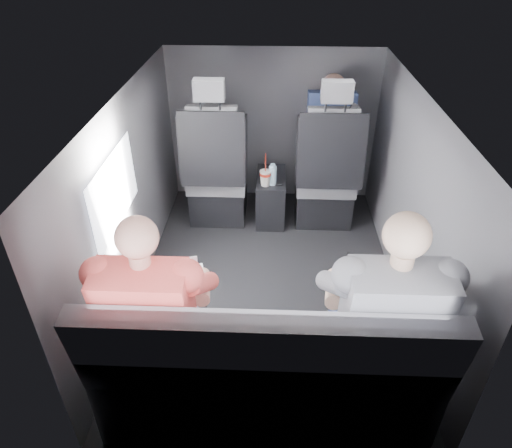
{
  "coord_description": "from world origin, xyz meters",
  "views": [
    {
      "loc": [
        0.02,
        -2.52,
        2.17
      ],
      "look_at": [
        -0.09,
        -0.05,
        0.53
      ],
      "focal_mm": 32.0,
      "sensor_mm": 36.0,
      "label": 1
    }
  ],
  "objects_px": {
    "front_seat_left": "(217,177)",
    "center_console": "(271,197)",
    "laptop_white": "(169,284)",
    "laptop_black": "(372,286)",
    "front_seat_right": "(325,180)",
    "passenger_rear_right": "(381,316)",
    "passenger_rear_left": "(158,312)",
    "rear_bench": "(265,376)",
    "passenger_front_right": "(329,128)",
    "water_bottle": "(273,175)",
    "soda_cup": "(265,177)"
  },
  "relations": [
    {
      "from": "front_seat_left",
      "to": "rear_bench",
      "type": "relative_size",
      "value": 0.79
    },
    {
      "from": "passenger_rear_left",
      "to": "laptop_white",
      "type": "bearing_deg",
      "value": 84.95
    },
    {
      "from": "front_seat_left",
      "to": "soda_cup",
      "type": "relative_size",
      "value": 4.54
    },
    {
      "from": "passenger_rear_right",
      "to": "rear_bench",
      "type": "bearing_deg",
      "value": -169.95
    },
    {
      "from": "passenger_rear_right",
      "to": "passenger_rear_left",
      "type": "bearing_deg",
      "value": 179.96
    },
    {
      "from": "front_seat_right",
      "to": "laptop_white",
      "type": "bearing_deg",
      "value": -120.46
    },
    {
      "from": "soda_cup",
      "to": "laptop_white",
      "type": "height_order",
      "value": "laptop_white"
    },
    {
      "from": "laptop_white",
      "to": "front_seat_right",
      "type": "bearing_deg",
      "value": 59.54
    },
    {
      "from": "front_seat_left",
      "to": "soda_cup",
      "type": "distance_m",
      "value": 0.43
    },
    {
      "from": "front_seat_right",
      "to": "rear_bench",
      "type": "xyz_separation_m",
      "value": [
        -0.45,
        -1.9,
        -0.09
      ]
    },
    {
      "from": "rear_bench",
      "to": "soda_cup",
      "type": "bearing_deg",
      "value": 91.45
    },
    {
      "from": "front_seat_right",
      "to": "passenger_front_right",
      "type": "distance_m",
      "value": 0.43
    },
    {
      "from": "laptop_black",
      "to": "laptop_white",
      "type": "bearing_deg",
      "value": -178.4
    },
    {
      "from": "front_seat_left",
      "to": "soda_cup",
      "type": "bearing_deg",
      "value": -15.8
    },
    {
      "from": "center_console",
      "to": "water_bottle",
      "type": "distance_m",
      "value": 0.31
    },
    {
      "from": "rear_bench",
      "to": "laptop_white",
      "type": "height_order",
      "value": "rear_bench"
    },
    {
      "from": "water_bottle",
      "to": "passenger_front_right",
      "type": "relative_size",
      "value": 0.24
    },
    {
      "from": "front_seat_left",
      "to": "laptop_white",
      "type": "height_order",
      "value": "front_seat_left"
    },
    {
      "from": "front_seat_right",
      "to": "center_console",
      "type": "distance_m",
      "value": 0.49
    },
    {
      "from": "front_seat_left",
      "to": "water_bottle",
      "type": "distance_m",
      "value": 0.48
    },
    {
      "from": "front_seat_right",
      "to": "passenger_rear_right",
      "type": "bearing_deg",
      "value": -87.36
    },
    {
      "from": "rear_bench",
      "to": "front_seat_right",
      "type": "bearing_deg",
      "value": 76.69
    },
    {
      "from": "center_console",
      "to": "passenger_rear_right",
      "type": "bearing_deg",
      "value": -73.9
    },
    {
      "from": "front_seat_left",
      "to": "center_console",
      "type": "height_order",
      "value": "front_seat_left"
    },
    {
      "from": "laptop_white",
      "to": "laptop_black",
      "type": "relative_size",
      "value": 0.86
    },
    {
      "from": "front_seat_right",
      "to": "center_console",
      "type": "height_order",
      "value": "front_seat_right"
    },
    {
      "from": "front_seat_left",
      "to": "passenger_front_right",
      "type": "bearing_deg",
      "value": 15.56
    },
    {
      "from": "water_bottle",
      "to": "passenger_front_right",
      "type": "xyz_separation_m",
      "value": [
        0.46,
        0.35,
        0.26
      ]
    },
    {
      "from": "soda_cup",
      "to": "passenger_front_right",
      "type": "relative_size",
      "value": 0.37
    },
    {
      "from": "rear_bench",
      "to": "water_bottle",
      "type": "height_order",
      "value": "rear_bench"
    },
    {
      "from": "front_seat_left",
      "to": "center_console",
      "type": "distance_m",
      "value": 0.49
    },
    {
      "from": "front_seat_right",
      "to": "laptop_white",
      "type": "xyz_separation_m",
      "value": [
        -0.95,
        -1.62,
        0.24
      ]
    },
    {
      "from": "center_console",
      "to": "passenger_rear_left",
      "type": "height_order",
      "value": "passenger_rear_left"
    },
    {
      "from": "water_bottle",
      "to": "passenger_rear_left",
      "type": "relative_size",
      "value": 0.15
    },
    {
      "from": "rear_bench",
      "to": "laptop_black",
      "type": "height_order",
      "value": "rear_bench"
    },
    {
      "from": "center_console",
      "to": "rear_bench",
      "type": "xyz_separation_m",
      "value": [
        -0.0,
        -1.94,
        0.11
      ]
    },
    {
      "from": "front_seat_right",
      "to": "passenger_rear_right",
      "type": "xyz_separation_m",
      "value": [
        0.08,
        -1.81,
        0.24
      ]
    },
    {
      "from": "center_console",
      "to": "passenger_rear_right",
      "type": "height_order",
      "value": "passenger_rear_right"
    },
    {
      "from": "water_bottle",
      "to": "passenger_rear_left",
      "type": "distance_m",
      "value": 1.8
    },
    {
      "from": "water_bottle",
      "to": "passenger_rear_left",
      "type": "bearing_deg",
      "value": -107.2
    },
    {
      "from": "front_seat_left",
      "to": "passenger_front_right",
      "type": "distance_m",
      "value": 1.02
    },
    {
      "from": "front_seat_right",
      "to": "passenger_rear_left",
      "type": "distance_m",
      "value": 2.06
    },
    {
      "from": "front_seat_right",
      "to": "water_bottle",
      "type": "relative_size",
      "value": 7.02
    },
    {
      "from": "rear_bench",
      "to": "laptop_black",
      "type": "bearing_deg",
      "value": 30.71
    },
    {
      "from": "passenger_front_right",
      "to": "passenger_rear_left",
      "type": "bearing_deg",
      "value": -115.7
    },
    {
      "from": "soda_cup",
      "to": "passenger_rear_left",
      "type": "bearing_deg",
      "value": -105.6
    },
    {
      "from": "center_console",
      "to": "laptop_black",
      "type": "relative_size",
      "value": 1.01
    },
    {
      "from": "center_console",
      "to": "laptop_white",
      "type": "bearing_deg",
      "value": -106.82
    },
    {
      "from": "passenger_rear_left",
      "to": "passenger_rear_right",
      "type": "height_order",
      "value": "passenger_rear_right"
    },
    {
      "from": "laptop_white",
      "to": "laptop_black",
      "type": "height_order",
      "value": "laptop_white"
    }
  ]
}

